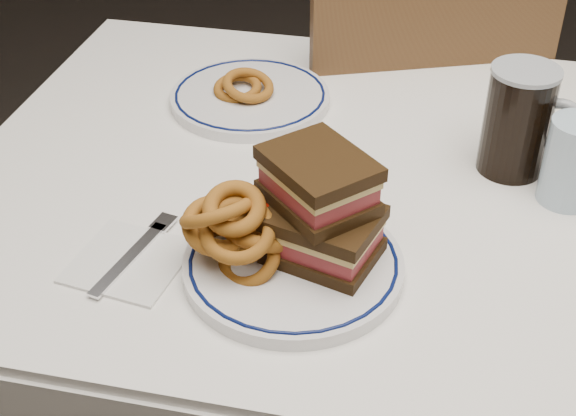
% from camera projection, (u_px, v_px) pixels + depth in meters
% --- Properties ---
extents(dining_table, '(1.27, 0.87, 0.75)m').
position_uv_depth(dining_table, '(410.00, 241.00, 1.16)').
color(dining_table, silver).
rests_on(dining_table, floor).
extents(chair_far, '(0.56, 0.56, 0.94)m').
position_uv_depth(chair_far, '(403.00, 147.00, 1.62)').
color(chair_far, '#3F2614').
rests_on(chair_far, floor).
extents(main_plate, '(0.26, 0.26, 0.02)m').
position_uv_depth(main_plate, '(293.00, 265.00, 0.94)').
color(main_plate, silver).
rests_on(main_plate, dining_table).
extents(reuben_sandwich, '(0.16, 0.16, 0.13)m').
position_uv_depth(reuben_sandwich, '(321.00, 208.00, 0.91)').
color(reuben_sandwich, black).
rests_on(reuben_sandwich, main_plate).
extents(onion_rings_main, '(0.14, 0.12, 0.12)m').
position_uv_depth(onion_rings_main, '(234.00, 228.00, 0.91)').
color(onion_rings_main, brown).
rests_on(onion_rings_main, main_plate).
extents(ketchup_ramekin, '(0.05, 0.05, 0.03)m').
position_uv_depth(ketchup_ramekin, '(272.00, 211.00, 0.98)').
color(ketchup_ramekin, silver).
rests_on(ketchup_ramekin, main_plate).
extents(beer_mug, '(0.14, 0.09, 0.15)m').
position_uv_depth(beer_mug, '(520.00, 120.00, 1.07)').
color(beer_mug, black).
rests_on(beer_mug, dining_table).
extents(water_glass, '(0.07, 0.07, 0.12)m').
position_uv_depth(water_glass, '(572.00, 162.00, 1.03)').
color(water_glass, '#A4BED3').
rests_on(water_glass, dining_table).
extents(far_plate, '(0.25, 0.25, 0.02)m').
position_uv_depth(far_plate, '(250.00, 97.00, 1.27)').
color(far_plate, silver).
rests_on(far_plate, dining_table).
extents(onion_rings_far, '(0.10, 0.09, 0.04)m').
position_uv_depth(onion_rings_far, '(243.00, 86.00, 1.25)').
color(onion_rings_far, brown).
rests_on(onion_rings_far, far_plate).
extents(napkin_fork, '(0.14, 0.17, 0.01)m').
position_uv_depth(napkin_fork, '(131.00, 259.00, 0.96)').
color(napkin_fork, silver).
rests_on(napkin_fork, dining_table).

